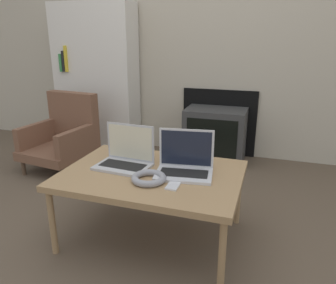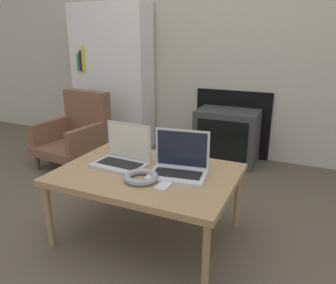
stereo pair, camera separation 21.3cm
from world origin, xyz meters
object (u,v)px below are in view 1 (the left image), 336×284
object	(u,v)px
phone	(174,184)
tv	(215,135)
laptop_right	(185,164)
laptop_left	(126,157)
armchair	(65,134)
headphones	(149,178)

from	to	relation	value
phone	tv	bearing A→B (deg)	92.18
phone	laptop_right	bearing A→B (deg)	86.85
laptop_right	phone	xyz separation A→B (m)	(-0.01, -0.17, -0.05)
laptop_left	armchair	world-z (taller)	armchair
phone	tv	xyz separation A→B (m)	(-0.06, 1.55, -0.18)
laptop_left	headphones	distance (m)	0.28
headphones	tv	size ratio (longest dim) A/B	0.33
laptop_right	phone	bearing A→B (deg)	-101.15
laptop_left	tv	size ratio (longest dim) A/B	0.58
phone	tv	size ratio (longest dim) A/B	0.24
tv	laptop_right	bearing A→B (deg)	-87.14
laptop_left	tv	xyz separation A→B (m)	(0.30, 1.37, -0.23)
tv	armchair	world-z (taller)	armchair
laptop_right	tv	world-z (taller)	laptop_right
phone	headphones	bearing A→B (deg)	178.07
laptop_left	tv	bearing A→B (deg)	81.76
laptop_right	tv	size ratio (longest dim) A/B	0.60
headphones	phone	distance (m)	0.15
headphones	armchair	size ratio (longest dim) A/B	0.28
headphones	phone	bearing A→B (deg)	-1.93
laptop_right	armchair	distance (m)	1.60
headphones	laptop_left	bearing A→B (deg)	141.41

